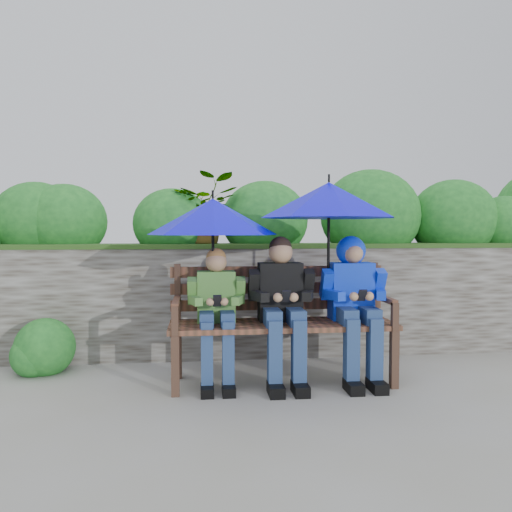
{
  "coord_description": "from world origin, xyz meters",
  "views": [
    {
      "loc": [
        -0.44,
        -3.81,
        1.16
      ],
      "look_at": [
        0.0,
        0.1,
        0.95
      ],
      "focal_mm": 35.0,
      "sensor_mm": 36.0,
      "label": 1
    }
  ],
  "objects": [
    {
      "name": "umbrella_right",
      "position": [
        0.54,
        -0.08,
        1.38
      ],
      "size": [
        1.05,
        1.05,
        0.88
      ],
      "color": "#0100E5",
      "rests_on": "ground"
    },
    {
      "name": "boy_middle",
      "position": [
        0.17,
        -0.15,
        0.62
      ],
      "size": [
        0.49,
        0.57,
        1.11
      ],
      "color": "black",
      "rests_on": "ground"
    },
    {
      "name": "park_bench",
      "position": [
        0.17,
        -0.07,
        0.51
      ],
      "size": [
        1.69,
        0.5,
        0.89
      ],
      "color": "#422C21",
      "rests_on": "ground"
    },
    {
      "name": "boy_right",
      "position": [
        0.73,
        -0.13,
        0.66
      ],
      "size": [
        0.49,
        0.6,
        1.11
      ],
      "color": "blue",
      "rests_on": "ground"
    },
    {
      "name": "garden_backdrop",
      "position": [
        0.01,
        1.58,
        0.66
      ],
      "size": [
        8.06,
        2.84,
        1.87
      ],
      "color": "#474138",
      "rests_on": "ground"
    },
    {
      "name": "umbrella_left",
      "position": [
        -0.34,
        -0.09,
        1.25
      ],
      "size": [
        0.97,
        0.97,
        0.77
      ],
      "color": "#0100E5",
      "rests_on": "ground"
    },
    {
      "name": "boy_left",
      "position": [
        -0.32,
        -0.14,
        0.58
      ],
      "size": [
        0.43,
        0.49,
        1.02
      ],
      "color": "#417C2E",
      "rests_on": "ground"
    },
    {
      "name": "ground",
      "position": [
        0.0,
        0.0,
        0.0
      ],
      "size": [
        60.0,
        60.0,
        0.0
      ],
      "primitive_type": "plane",
      "color": "gray",
      "rests_on": "ground"
    }
  ]
}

